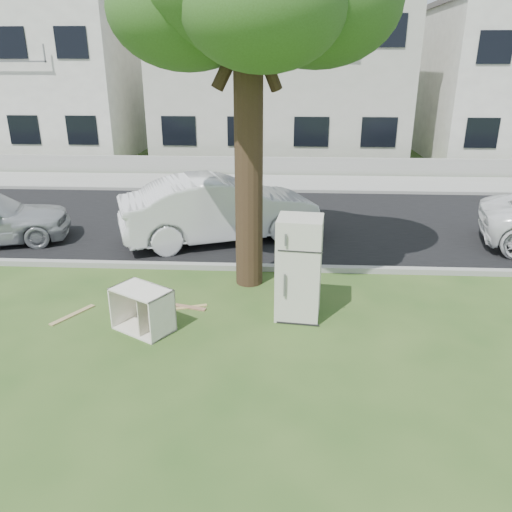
{
  "coord_description": "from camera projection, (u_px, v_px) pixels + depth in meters",
  "views": [
    {
      "loc": [
        0.25,
        -7.57,
        4.19
      ],
      "look_at": [
        -0.2,
        0.6,
        1.04
      ],
      "focal_mm": 35.0,
      "sensor_mm": 36.0,
      "label": 1
    }
  ],
  "objects": [
    {
      "name": "car_center",
      "position": [
        220.0,
        209.0,
        12.48
      ],
      "size": [
        5.23,
        3.43,
        1.63
      ],
      "primitive_type": "imported",
      "rotation": [
        0.0,
        0.0,
        1.95
      ],
      "color": "silver",
      "rests_on": "ground"
    },
    {
      "name": "kerb_far",
      "position": [
        276.0,
        192.0,
        17.47
      ],
      "size": [
        120.0,
        0.18,
        0.12
      ],
      "primitive_type": "cube",
      "color": "gray",
      "rests_on": "ground"
    },
    {
      "name": "townhouse_center",
      "position": [
        280.0,
        75.0,
        23.54
      ],
      "size": [
        11.22,
        8.16,
        7.44
      ],
      "color": "beige",
      "rests_on": "ground"
    },
    {
      "name": "kerb_near",
      "position": [
        270.0,
        270.0,
        10.86
      ],
      "size": [
        120.0,
        0.18,
        0.12
      ],
      "primitive_type": "cube",
      "color": "gray",
      "rests_on": "ground"
    },
    {
      "name": "ground",
      "position": [
        265.0,
        325.0,
        8.58
      ],
      "size": [
        120.0,
        120.0,
        0.0
      ],
      "primitive_type": "plane",
      "color": "#2B4B1B"
    },
    {
      "name": "low_wall",
      "position": [
        277.0,
        166.0,
        20.19
      ],
      "size": [
        120.0,
        0.15,
        0.7
      ],
      "primitive_type": "cube",
      "color": "gray",
      "rests_on": "ground"
    },
    {
      "name": "plank_c",
      "position": [
        73.0,
        315.0,
        8.9
      ],
      "size": [
        0.55,
        0.84,
        0.03
      ],
      "primitive_type": "cube",
      "rotation": [
        0.0,
        0.0,
        1.04
      ],
      "color": "#9E8A58",
      "rests_on": "ground"
    },
    {
      "name": "plank_b",
      "position": [
        180.0,
        306.0,
        9.23
      ],
      "size": [
        1.0,
        0.36,
        0.02
      ],
      "primitive_type": "cube",
      "rotation": [
        0.0,
        0.0,
        -0.27
      ],
      "color": "#93674C",
      "rests_on": "ground"
    },
    {
      "name": "road",
      "position": [
        273.0,
        222.0,
        14.16
      ],
      "size": [
        120.0,
        7.0,
        0.01
      ],
      "primitive_type": "cube",
      "color": "black",
      "rests_on": "ground"
    },
    {
      "name": "fridge",
      "position": [
        299.0,
        268.0,
        8.58
      ],
      "size": [
        0.83,
        0.78,
        1.82
      ],
      "primitive_type": "cube",
      "rotation": [
        0.0,
        0.0,
        -0.12
      ],
      "color": "beige",
      "rests_on": "ground"
    },
    {
      "name": "townhouse_left",
      "position": [
        33.0,
        79.0,
        24.23
      ],
      "size": [
        10.2,
        8.16,
        7.04
      ],
      "color": "white",
      "rests_on": "ground"
    },
    {
      "name": "plank_a",
      "position": [
        179.0,
        309.0,
        9.13
      ],
      "size": [
        0.99,
        0.42,
        0.02
      ],
      "primitive_type": "cube",
      "rotation": [
        0.0,
        0.0,
        0.34
      ],
      "color": "tan",
      "rests_on": "ground"
    },
    {
      "name": "sidewalk",
      "position": [
        276.0,
        183.0,
        18.82
      ],
      "size": [
        120.0,
        2.8,
        0.01
      ],
      "primitive_type": "cube",
      "color": "gray",
      "rests_on": "ground"
    },
    {
      "name": "cabinet",
      "position": [
        143.0,
        310.0,
        8.31
      ],
      "size": [
        1.12,
        1.0,
        0.75
      ],
      "primitive_type": "cube",
      "rotation": [
        0.0,
        0.0,
        -0.54
      ],
      "color": "silver",
      "rests_on": "ground"
    }
  ]
}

